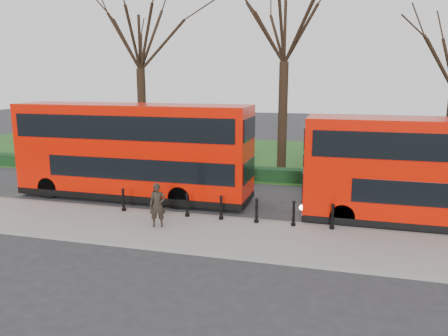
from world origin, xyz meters
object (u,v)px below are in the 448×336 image
(bollard_row, at_px, (221,208))
(bus_rear, at_px, (446,174))
(pedestrian, at_px, (158,205))
(bus_lead, at_px, (133,152))

(bollard_row, relative_size, bus_rear, 0.83)
(bollard_row, height_order, pedestrian, pedestrian)
(bus_lead, distance_m, bus_rear, 14.35)
(bus_lead, height_order, pedestrian, bus_lead)
(bollard_row, bearing_deg, bus_rear, 11.44)
(bollard_row, height_order, bus_lead, bus_lead)
(bus_lead, relative_size, bus_rear, 1.07)
(pedestrian, bearing_deg, bus_lead, 107.67)
(bollard_row, bearing_deg, pedestrian, -144.96)
(bus_lead, xyz_separation_m, pedestrian, (3.17, -4.20, -1.37))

